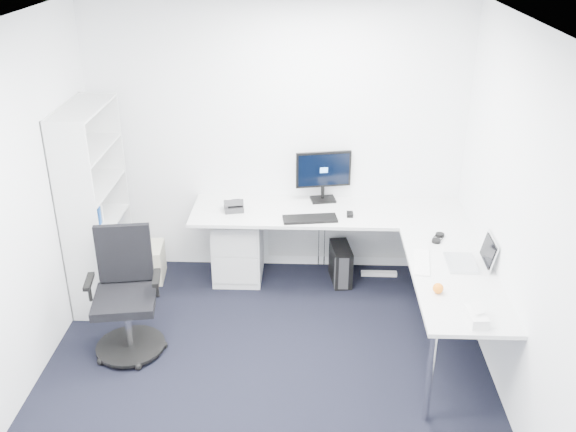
{
  "coord_description": "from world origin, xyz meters",
  "views": [
    {
      "loc": [
        0.33,
        -3.78,
        3.33
      ],
      "look_at": [
        0.15,
        1.05,
        1.05
      ],
      "focal_mm": 40.0,
      "sensor_mm": 36.0,
      "label": 1
    }
  ],
  "objects_px": {
    "bookshelf": "(94,206)",
    "monitor": "(324,176)",
    "l_desk": "(333,265)",
    "task_chair": "(124,297)",
    "laptop": "(463,251)"
  },
  "relations": [
    {
      "from": "task_chair",
      "to": "monitor",
      "type": "bearing_deg",
      "value": 32.71
    },
    {
      "from": "l_desk",
      "to": "bookshelf",
      "type": "bearing_deg",
      "value": 178.68
    },
    {
      "from": "monitor",
      "to": "laptop",
      "type": "xyz_separation_m",
      "value": [
        1.1,
        -1.23,
        -0.14
      ]
    },
    {
      "from": "bookshelf",
      "to": "monitor",
      "type": "relative_size",
      "value": 3.46
    },
    {
      "from": "l_desk",
      "to": "laptop",
      "type": "bearing_deg",
      "value": -32.38
    },
    {
      "from": "bookshelf",
      "to": "task_chair",
      "type": "bearing_deg",
      "value": -61.95
    },
    {
      "from": "monitor",
      "to": "task_chair",
      "type": "bearing_deg",
      "value": -149.45
    },
    {
      "from": "monitor",
      "to": "laptop",
      "type": "distance_m",
      "value": 1.65
    },
    {
      "from": "l_desk",
      "to": "laptop",
      "type": "distance_m",
      "value": 1.29
    },
    {
      "from": "laptop",
      "to": "l_desk",
      "type": "bearing_deg",
      "value": 148.29
    },
    {
      "from": "bookshelf",
      "to": "task_chair",
      "type": "xyz_separation_m",
      "value": [
        0.47,
        -0.88,
        -0.4
      ]
    },
    {
      "from": "bookshelf",
      "to": "monitor",
      "type": "distance_m",
      "value": 2.16
    },
    {
      "from": "bookshelf",
      "to": "l_desk",
      "type": "bearing_deg",
      "value": -1.32
    },
    {
      "from": "l_desk",
      "to": "laptop",
      "type": "height_order",
      "value": "laptop"
    },
    {
      "from": "task_chair",
      "to": "monitor",
      "type": "xyz_separation_m",
      "value": [
        1.61,
        1.42,
        0.51
      ]
    }
  ]
}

